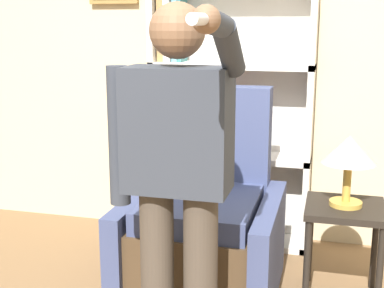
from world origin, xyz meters
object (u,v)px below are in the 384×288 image
Objects in this scene: bookcase at (215,114)px; person_standing at (177,168)px; table_lamp at (349,153)px; armchair at (205,229)px; side_table at (344,223)px.

bookcase is 1.47m from person_standing.
table_lamp is (0.72, 0.78, -0.08)m from person_standing.
armchair reaches higher than side_table.
armchair is at bearing -175.10° from side_table.
person_standing is at bearing -83.81° from bookcase.
person_standing is 1.16m from side_table.
bookcase is 1.62× the size of armchair.
table_lamp is (0.76, 0.07, 0.48)m from armchair.
person_standing is at bearing -132.59° from table_lamp.
person_standing is (0.16, -1.46, 0.02)m from bookcase.
armchair is at bearing -81.32° from bookcase.
side_table is at bearing 47.41° from person_standing.
table_lamp is at bearing 47.41° from person_standing.
armchair is 0.77m from side_table.
bookcase is at bearing 142.05° from table_lamp.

